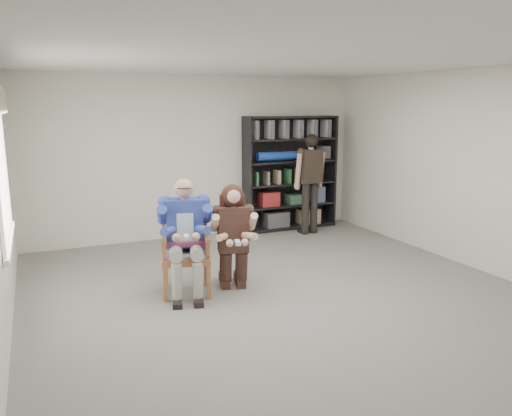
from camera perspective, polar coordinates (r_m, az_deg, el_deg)
name	(u,v)px	position (r m, az deg, el deg)	size (l,w,h in m)	color
room_shell	(294,186)	(5.62, 4.36, 2.54)	(6.00, 7.00, 2.80)	silver
floor	(292,303)	(6.01, 4.15, -10.77)	(6.00, 7.00, 0.01)	slate
window_left	(4,169)	(5.93, -26.90, 4.02)	(0.16, 2.00, 1.75)	white
armchair	(186,250)	(6.17, -8.03, -4.77)	(0.64, 0.62, 1.11)	#A86938
seated_man	(185,237)	(6.13, -8.07, -3.27)	(0.62, 0.87, 1.44)	navy
kneeling_woman	(233,239)	(6.21, -2.59, -3.55)	(0.56, 0.89, 1.32)	#331F17
bookshelf	(290,173)	(9.33, 3.95, 3.98)	(1.80, 0.38, 2.10)	black
standing_man	(310,185)	(8.98, 6.21, 2.66)	(0.55, 0.31, 1.79)	black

